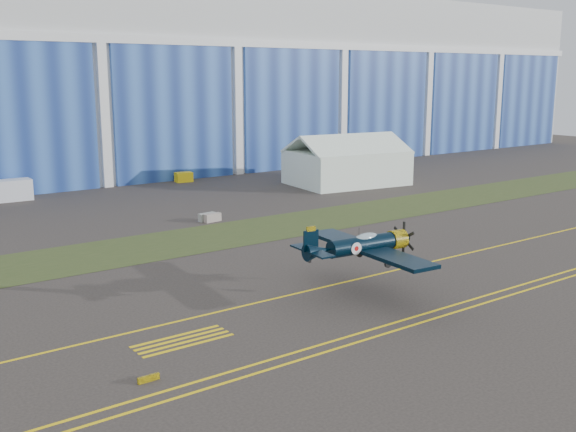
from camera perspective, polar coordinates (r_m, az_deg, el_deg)
ground at (r=57.51m, az=3.38°, el=-3.98°), size 260.00×260.00×0.00m
grass_median at (r=68.51m, az=-4.09°, el=-1.39°), size 260.00×10.00×0.02m
hangar at (r=119.69m, az=-19.40°, el=10.84°), size 220.00×45.70×30.00m
taxiway_centreline at (r=53.91m, az=6.78°, el=-5.12°), size 200.00×0.20×0.02m
edge_line_near at (r=47.78m, az=14.63°, el=-7.67°), size 80.00×0.20×0.02m
edge_line_far at (r=48.37m, az=13.70°, el=-7.38°), size 80.00×0.20×0.02m
hold_short_ladder at (r=41.63m, az=-8.91°, el=-10.38°), size 6.00×2.40×0.02m
guard_board_left at (r=36.76m, az=-11.72°, el=-13.32°), size 1.20×0.15×0.35m
warbird at (r=48.64m, az=6.28°, el=-2.44°), size 11.40×13.35×3.70m
tent at (r=98.79m, az=5.00°, el=4.84°), size 17.30×13.64×7.40m
shipping_container at (r=92.32m, az=-22.79°, el=1.98°), size 6.22×2.59×2.67m
tug at (r=101.99m, az=-8.82°, el=3.27°), size 2.63×1.81×1.44m
gse_box at (r=122.60m, az=8.98°, el=4.82°), size 3.57×2.36×1.98m
barrier_a at (r=73.74m, az=-6.40°, el=-0.14°), size 2.06×0.88×0.90m
barrier_b at (r=74.14m, az=-6.88°, el=-0.09°), size 2.06×0.85×0.90m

